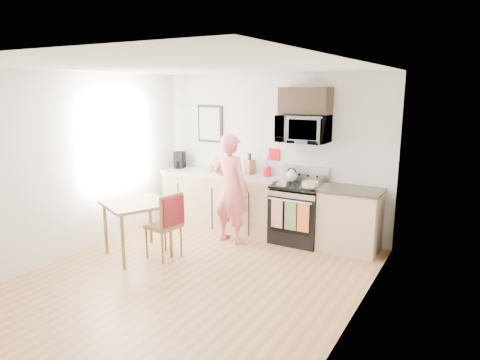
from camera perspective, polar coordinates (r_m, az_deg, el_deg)
The scene contains 28 objects.
floor at distance 5.56m, azimuth -6.55°, elevation -13.12°, with size 4.60×4.60×0.00m, color olive.
back_wall at distance 7.09m, azimuth 4.26°, elevation 3.48°, with size 4.00×0.04×2.60m, color beige.
front_wall at distance 3.63m, azimuth -29.18°, elevation -6.49°, with size 4.00×0.04×2.60m, color beige.
left_wall at distance 6.52m, azimuth -21.18°, elevation 1.92°, with size 0.04×4.60×2.60m, color beige.
right_wall at distance 4.28m, azimuth 15.15°, elevation -2.67°, with size 0.04×4.60×2.60m, color beige.
ceiling at distance 5.03m, azimuth -7.28°, elevation 14.74°, with size 4.00×4.60×0.04m, color white.
window at distance 6.98m, azimuth -16.07°, elevation 4.98°, with size 0.06×1.40×1.50m.
cabinet_left at distance 7.38m, azimuth -2.48°, elevation -2.89°, with size 2.10×0.60×0.90m, color tan.
countertop_left at distance 7.27m, azimuth -2.51°, elevation 0.69°, with size 2.14×0.64×0.04m, color beige.
cabinet_right at distance 6.52m, azimuth 14.43°, elevation -5.33°, with size 0.84×0.60×0.90m, color tan.
countertop_right at distance 6.39m, azimuth 14.65°, elevation -1.31°, with size 0.88×0.64×0.04m, color black.
range at distance 6.74m, azimuth 7.79°, elevation -4.59°, with size 0.76×0.70×1.16m.
microwave at distance 6.58m, azimuth 8.47°, elevation 6.75°, with size 0.76×0.51×0.42m, color silver.
upper_cabinet at distance 6.60m, azimuth 8.73°, elevation 10.41°, with size 0.76×0.35×0.40m, color black.
wall_art at distance 7.60m, azimuth -4.02°, elevation 7.49°, with size 0.50×0.04×0.65m.
wall_trivet at distance 7.05m, azimuth 4.57°, elevation 3.43°, with size 0.20×0.02×0.20m, color red.
person at distance 6.57m, azimuth -1.26°, elevation -1.15°, with size 0.62×0.41×1.71m, color #D33A4E.
dining_table at distance 6.23m, azimuth -13.62°, elevation -3.69°, with size 0.97×0.97×0.79m.
chair at distance 6.00m, azimuth -9.40°, elevation -4.98°, with size 0.51×0.47×0.95m.
knife_block at distance 7.21m, azimuth 1.29°, elevation 1.75°, with size 0.11×0.16×0.25m, color brown.
utensil_crock at distance 7.04m, azimuth 3.66°, elevation 1.73°, with size 0.13×0.13×0.38m.
fruit_bowl at distance 7.57m, azimuth -3.80°, elevation 1.59°, with size 0.24×0.24×0.10m.
milk_carton at distance 7.43m, azimuth -2.99°, elevation 2.06°, with size 0.09×0.09×0.25m, color tan.
coffee_maker at distance 7.85m, azimuth -8.09°, elevation 2.61°, with size 0.22×0.27×0.30m.
bread_bag at distance 6.99m, azimuth -1.56°, elevation 0.89°, with size 0.32×0.15×0.12m, color #DDBA74.
cake at distance 6.38m, azimuth 9.34°, elevation -0.65°, with size 0.28×0.28×0.09m.
kettle at distance 6.75m, azimuth 6.90°, elevation 0.59°, with size 0.18×0.18×0.23m.
pot at distance 6.47m, azimuth 5.70°, elevation -0.35°, with size 0.18×0.30×0.09m.
Camera 1 is at (3.01, -4.02, 2.36)m, focal length 32.00 mm.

